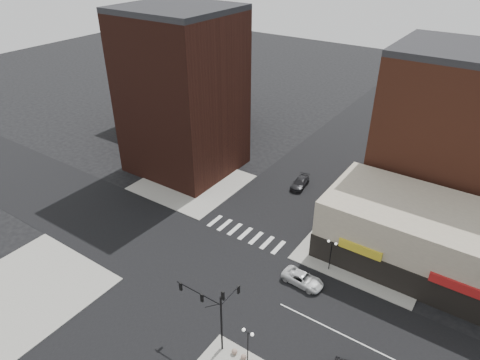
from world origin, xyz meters
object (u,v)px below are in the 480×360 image
Objects in this scene: street_lamp_se_a at (248,338)px; street_lamp_ne at (331,248)px; traffic_signal at (215,306)px; dark_sedan_north at (300,183)px; white_suv at (303,279)px.

street_lamp_se_a and street_lamp_ne have the same top height.
traffic_signal is 31.99m from dark_sedan_north.
traffic_signal is 13.17m from white_suv.
traffic_signal is 4.12m from street_lamp_se_a.
white_suv is (3.23, 12.02, -4.29)m from traffic_signal.
street_lamp_ne is at bearing -59.56° from dark_sedan_north.
street_lamp_ne is at bearing -18.41° from white_suv.
street_lamp_se_a reaches higher than white_suv.
street_lamp_se_a is 1.00× the size of street_lamp_ne.
white_suv is (-0.53, 12.19, -2.62)m from street_lamp_se_a.
street_lamp_ne is 0.87× the size of dark_sedan_north.
traffic_signal is 1.61× the size of white_suv.
white_suv is (-1.53, -3.81, -2.62)m from street_lamp_ne.
street_lamp_ne is (4.76, 15.83, -1.67)m from traffic_signal.
traffic_signal is 1.87× the size of street_lamp_ne.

